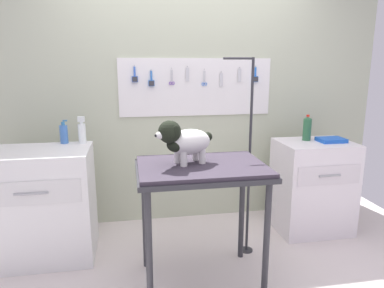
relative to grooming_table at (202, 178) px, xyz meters
The scene contains 10 objects.
rear_wall_panel 1.23m from the grooming_table, 85.58° to the left, with size 4.00×0.11×2.30m.
grooming_table is the anchor object (origin of this frame).
grooming_arm 0.58m from the grooming_table, 36.66° to the left, with size 0.29×0.11×1.64m.
dog 0.30m from the grooming_table, 166.58° to the left, with size 0.43×0.29×0.32m.
counter_left 1.38m from the grooming_table, 154.74° to the left, with size 0.80×0.58×0.92m.
cabinet_right 1.43m from the grooming_table, 27.66° to the left, with size 0.68×0.54×0.88m.
shampoo_bottle 1.20m from the grooming_table, 138.90° to the left, with size 0.06×0.06×0.23m.
pump_bottle_white 1.33m from the grooming_table, 142.69° to the left, with size 0.07×0.07×0.20m.
soda_bottle 1.39m from the grooming_table, 31.76° to the left, with size 0.08×0.08×0.25m.
supply_tray 1.51m from the grooming_table, 24.45° to the left, with size 0.24×0.18×0.04m.
Camera 1 is at (-0.58, -2.21, 1.58)m, focal length 32.95 mm.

